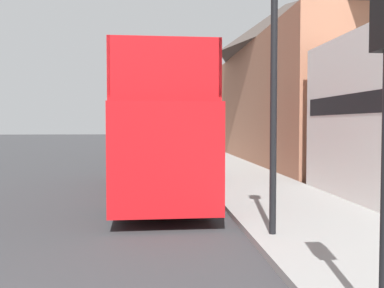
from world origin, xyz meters
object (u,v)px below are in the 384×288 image
(parked_car_ahead_of_bus, at_px, (168,156))
(lamp_post_second, at_px, (216,99))
(lamp_post_nearest, at_px, (274,47))
(tour_bus, at_px, (157,138))

(parked_car_ahead_of_bus, distance_m, lamp_post_second, 6.53)
(lamp_post_nearest, xyz_separation_m, lamp_post_second, (0.15, 8.84, -0.50))
(lamp_post_nearest, bearing_deg, tour_bus, 109.93)
(tour_bus, xyz_separation_m, lamp_post_second, (2.29, 2.92, 1.42))
(parked_car_ahead_of_bus, height_order, lamp_post_nearest, lamp_post_nearest)
(lamp_post_second, bearing_deg, lamp_post_nearest, -90.95)
(tour_bus, relative_size, lamp_post_second, 2.27)
(tour_bus, distance_m, lamp_post_nearest, 6.59)
(lamp_post_nearest, height_order, lamp_post_second, lamp_post_nearest)
(tour_bus, bearing_deg, parked_car_ahead_of_bus, 84.48)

